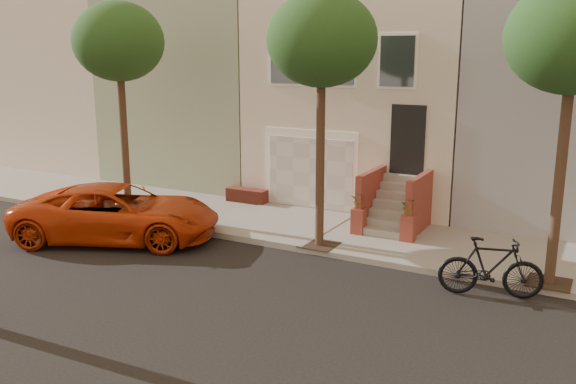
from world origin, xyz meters
The scene contains 8 objects.
ground centered at (0.00, 0.00, 0.00)m, with size 90.00×90.00×0.00m, color black.
sidewalk centered at (0.00, 5.35, 0.07)m, with size 40.00×3.70×0.15m, color gray.
house_row centered at (0.00, 11.19, 3.64)m, with size 33.10×11.70×7.00m.
tree_left centered at (-5.50, 3.90, 5.26)m, with size 2.70×2.57×6.30m.
tree_mid centered at (1.00, 3.90, 5.26)m, with size 2.70×2.57×6.30m.
tree_right centered at (6.50, 3.90, 5.26)m, with size 2.70×2.57×6.30m.
pickup_truck centered at (-4.20, 2.11, 0.76)m, with size 2.51×5.44×1.51m, color #B7330B.
motorcycle centered at (5.44, 2.89, 0.64)m, with size 0.60×2.13×1.28m, color black.
Camera 1 is at (7.44, -9.61, 5.01)m, focal length 37.89 mm.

